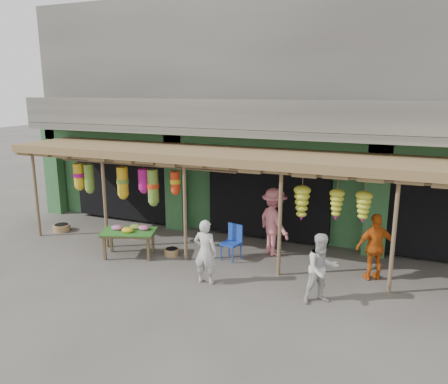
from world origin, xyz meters
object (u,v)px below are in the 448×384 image
at_px(blue_chair, 233,240).
at_px(person_front, 205,252).
at_px(flower_table, 129,232).
at_px(person_shopper, 274,222).
at_px(person_right, 322,269).
at_px(person_vendor, 375,247).

relative_size(blue_chair, person_front, 0.61).
distance_m(flower_table, person_shopper, 3.85).
distance_m(blue_chair, person_right, 3.03).
bearing_deg(person_shopper, blue_chair, 79.83).
height_order(blue_chair, person_right, person_right).
relative_size(flower_table, person_front, 1.04).
bearing_deg(person_right, person_vendor, 24.83).
bearing_deg(person_vendor, person_right, 30.62).
relative_size(person_front, person_right, 1.01).
xyz_separation_m(flower_table, person_vendor, (6.12, 0.96, 0.13)).
relative_size(flower_table, person_right, 1.05).
xyz_separation_m(person_right, person_vendor, (0.94, 1.64, 0.05)).
bearing_deg(person_front, person_shopper, -112.57).
bearing_deg(blue_chair, person_vendor, 14.07).
xyz_separation_m(blue_chair, person_front, (-0.03, -1.63, 0.24)).
relative_size(person_right, person_vendor, 0.94).
height_order(flower_table, person_shopper, person_shopper).
relative_size(person_front, person_vendor, 0.95).
height_order(blue_chair, person_front, person_front).
height_order(person_right, person_shopper, person_shopper).
height_order(person_front, person_right, person_front).
height_order(flower_table, person_front, person_front).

